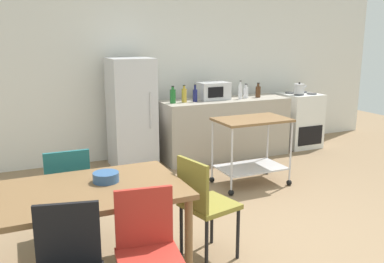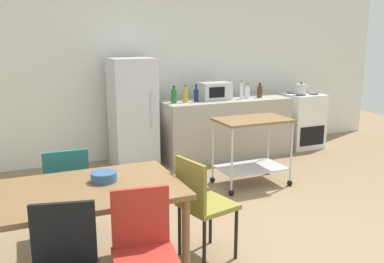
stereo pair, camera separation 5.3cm
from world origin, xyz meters
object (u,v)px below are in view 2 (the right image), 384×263
at_px(bottle_sesame_oil, 185,95).
at_px(chair_red, 144,249).
at_px(refrigerator, 133,113).
at_px(bottle_vinegar, 247,92).
at_px(dining_table, 79,199).
at_px(bottle_soy_sauce, 196,95).
at_px(chair_teal, 66,188).
at_px(chair_olive, 202,201).
at_px(bottle_hot_sauce, 260,92).
at_px(bottle_wine, 174,96).
at_px(kettle, 301,89).
at_px(stove_oven, 301,120).
at_px(fruit_bowl, 104,177).
at_px(kitchen_cart, 252,140).
at_px(bottle_soda, 242,92).
at_px(microwave, 214,91).

bearing_deg(bottle_sesame_oil, chair_red, -116.94).
distance_m(refrigerator, bottle_vinegar, 1.82).
height_order(dining_table, bottle_vinegar, bottle_vinegar).
bearing_deg(bottle_soy_sauce, chair_teal, -138.63).
bearing_deg(bottle_vinegar, chair_olive, -127.20).
xyz_separation_m(bottle_vinegar, bottle_hot_sauce, (0.21, -0.02, 0.01)).
relative_size(bottle_wine, bottle_vinegar, 1.12).
bearing_deg(kettle, stove_oven, 39.67).
bearing_deg(fruit_bowl, kitchen_cart, 30.66).
height_order(dining_table, bottle_soda, bottle_soda).
height_order(microwave, bottle_vinegar, microwave).
distance_m(bottle_vinegar, kettle, 0.98).
bearing_deg(chair_teal, refrigerator, -119.73).
xyz_separation_m(chair_teal, kitchen_cart, (2.32, 0.63, 0.05)).
height_order(kitchen_cart, kettle, kettle).
distance_m(dining_table, refrigerator, 2.93).
height_order(kitchen_cart, bottle_soda, bottle_soda).
relative_size(chair_red, kettle, 3.71).
bearing_deg(bottle_soy_sauce, bottle_wine, 179.65).
relative_size(stove_oven, bottle_hot_sauce, 3.99).
distance_m(chair_teal, bottle_soda, 3.42).
bearing_deg(refrigerator, microwave, -0.95).
bearing_deg(bottle_soda, fruit_bowl, -137.29).
bearing_deg(chair_red, microwave, 64.72).
xyz_separation_m(chair_teal, fruit_bowl, (0.22, -0.61, 0.27)).
bearing_deg(dining_table, bottle_soda, 41.55).
distance_m(bottle_soda, bottle_vinegar, 0.15).
bearing_deg(bottle_sesame_oil, bottle_soda, -3.47).
xyz_separation_m(bottle_wine, bottle_hot_sauce, (1.44, -0.01, -0.01)).
bearing_deg(refrigerator, kettle, -3.70).
xyz_separation_m(chair_olive, bottle_soda, (1.87, 2.59, 0.50)).
bearing_deg(chair_red, refrigerator, 83.13).
bearing_deg(bottle_hot_sauce, bottle_soda, -173.98).
xyz_separation_m(kitchen_cart, bottle_hot_sauce, (0.87, 1.22, 0.42)).
xyz_separation_m(chair_olive, bottle_hot_sauce, (2.22, 2.62, 0.48)).
distance_m(dining_table, fruit_bowl, 0.25).
bearing_deg(fruit_bowl, bottle_sesame_oil, 55.28).
height_order(chair_olive, bottle_hot_sauce, bottle_hot_sauce).
bearing_deg(kitchen_cart, microwave, 84.25).
relative_size(bottle_soda, bottle_hot_sauce, 1.22).
distance_m(chair_red, bottle_soda, 4.07).
bearing_deg(stove_oven, bottle_soy_sauce, -178.57).
bearing_deg(bottle_hot_sauce, chair_red, -132.15).
distance_m(chair_olive, bottle_soda, 3.23).
bearing_deg(kitchen_cart, chair_teal, -164.73).
distance_m(refrigerator, bottle_soy_sauce, 0.97).
bearing_deg(chair_olive, bottle_hot_sauce, -53.36).
height_order(bottle_hot_sauce, kettle, bottle_hot_sauce).
relative_size(kitchen_cart, bottle_soda, 3.24).
bearing_deg(refrigerator, dining_table, -113.42).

